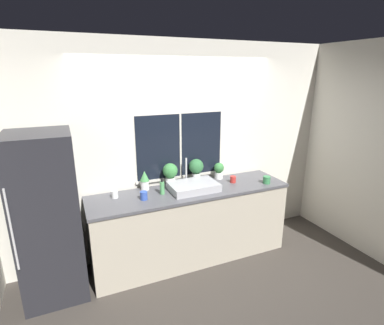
{
  "coord_description": "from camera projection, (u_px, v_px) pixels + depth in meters",
  "views": [
    {
      "loc": [
        -1.34,
        -2.82,
        2.31
      ],
      "look_at": [
        0.01,
        0.31,
        1.28
      ],
      "focal_mm": 28.0,
      "sensor_mm": 36.0,
      "label": 1
    }
  ],
  "objects": [
    {
      "name": "ground_plane",
      "position": [
        201.0,
        270.0,
        3.66
      ],
      "size": [
        14.0,
        14.0,
        0.0
      ],
      "primitive_type": "plane",
      "color": "#38332D"
    },
    {
      "name": "wall_back",
      "position": [
        179.0,
        150.0,
        3.86
      ],
      "size": [
        8.0,
        0.09,
        2.7
      ],
      "color": "silver",
      "rests_on": "ground_plane"
    },
    {
      "name": "wall_right",
      "position": [
        275.0,
        128.0,
        5.41
      ],
      "size": [
        0.06,
        7.0,
        2.7
      ],
      "color": "silver",
      "rests_on": "ground_plane"
    },
    {
      "name": "counter",
      "position": [
        191.0,
        224.0,
        3.79
      ],
      "size": [
        2.48,
        0.63,
        0.93
      ],
      "color": "#B2A893",
      "rests_on": "ground_plane"
    },
    {
      "name": "refrigerator",
      "position": [
        48.0,
        218.0,
        3.06
      ],
      "size": [
        0.61,
        0.68,
        1.77
      ],
      "color": "#232328",
      "rests_on": "ground_plane"
    },
    {
      "name": "sink",
      "position": [
        193.0,
        186.0,
        3.65
      ],
      "size": [
        0.58,
        0.45,
        0.34
      ],
      "color": "#ADADB2",
      "rests_on": "counter"
    },
    {
      "name": "potted_plant_far_left",
      "position": [
        145.0,
        180.0,
        3.63
      ],
      "size": [
        0.11,
        0.11,
        0.24
      ],
      "color": "white",
      "rests_on": "counter"
    },
    {
      "name": "potted_plant_center_left",
      "position": [
        170.0,
        173.0,
        3.74
      ],
      "size": [
        0.19,
        0.19,
        0.3
      ],
      "color": "white",
      "rests_on": "counter"
    },
    {
      "name": "potted_plant_center_right",
      "position": [
        196.0,
        168.0,
        3.87
      ],
      "size": [
        0.19,
        0.19,
        0.31
      ],
      "color": "white",
      "rests_on": "counter"
    },
    {
      "name": "potted_plant_far_right",
      "position": [
        219.0,
        170.0,
        4.02
      ],
      "size": [
        0.14,
        0.14,
        0.22
      ],
      "color": "white",
      "rests_on": "counter"
    },
    {
      "name": "soap_bottle",
      "position": [
        162.0,
        188.0,
        3.51
      ],
      "size": [
        0.05,
        0.05,
        0.19
      ],
      "color": "#519E5B",
      "rests_on": "counter"
    },
    {
      "name": "mug_blue",
      "position": [
        144.0,
        196.0,
        3.37
      ],
      "size": [
        0.08,
        0.08,
        0.1
      ],
      "color": "#3351AD",
      "rests_on": "counter"
    },
    {
      "name": "mug_red",
      "position": [
        233.0,
        179.0,
        3.9
      ],
      "size": [
        0.08,
        0.08,
        0.08
      ],
      "color": "#B72D28",
      "rests_on": "counter"
    },
    {
      "name": "mug_white",
      "position": [
        115.0,
        194.0,
        3.42
      ],
      "size": [
        0.07,
        0.07,
        0.09
      ],
      "color": "white",
      "rests_on": "counter"
    },
    {
      "name": "mug_green",
      "position": [
        267.0,
        180.0,
        3.87
      ],
      "size": [
        0.09,
        0.09,
        0.09
      ],
      "color": "#38844C",
      "rests_on": "counter"
    }
  ]
}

